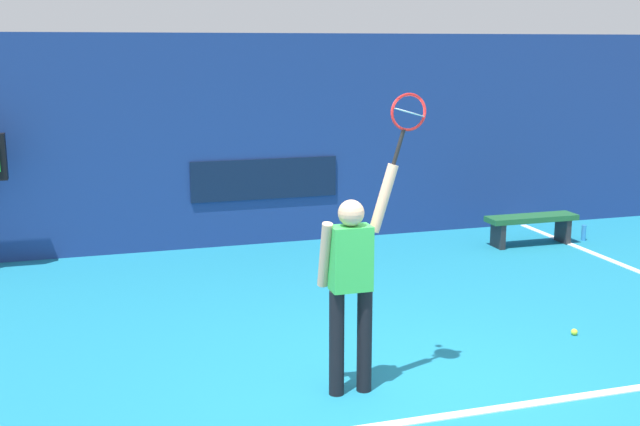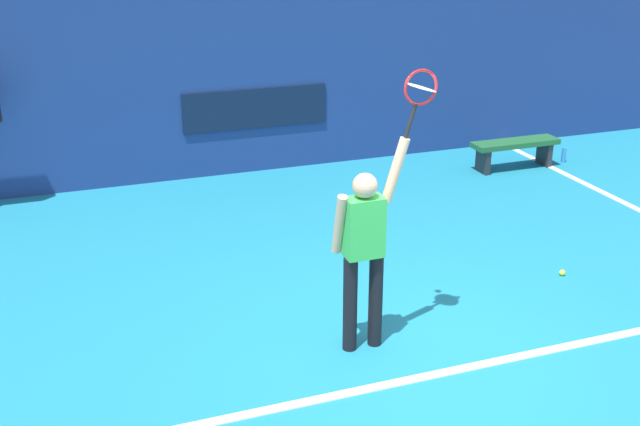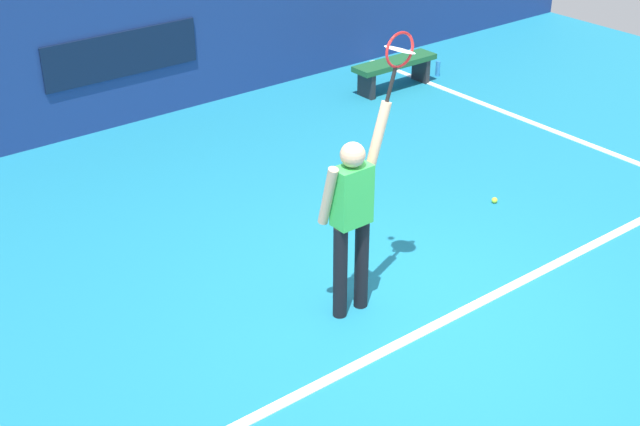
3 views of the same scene
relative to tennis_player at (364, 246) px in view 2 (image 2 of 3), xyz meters
name	(u,v)px [view 2 (image 2 of 3)]	position (x,y,z in m)	size (l,w,h in m)	color
ground_plane	(422,351)	(0.48, -0.27, -1.01)	(18.00, 18.00, 0.00)	teal
back_wall	(252,70)	(0.48, 5.40, 0.54)	(18.00, 0.20, 3.10)	navy
sponsor_banner_center	(256,109)	(0.48, 5.28, -0.02)	(2.20, 0.03, 0.60)	#0C1933
court_baseline	(443,373)	(0.48, -0.67, -1.00)	(10.00, 0.10, 0.01)	white
tennis_player	(364,246)	(0.00, 0.00, 0.00)	(0.65, 0.31, 1.98)	black
tennis_racket	(420,91)	(0.48, 0.00, 1.35)	(0.39, 0.27, 0.63)	black
court_bench	(515,148)	(4.26, 4.06, -0.67)	(1.40, 0.36, 0.45)	#1E592D
water_bottle	(564,155)	(5.18, 4.06, -0.89)	(0.07, 0.07, 0.24)	#338CD8
spare_ball	(562,273)	(2.66, 0.61, -0.98)	(0.07, 0.07, 0.07)	#CCE033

